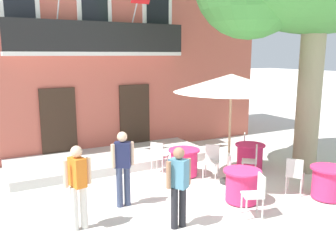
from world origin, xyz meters
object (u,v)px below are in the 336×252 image
Objects in this scene: pedestrian_near_entrance at (123,165)px; cafe_table_far_side at (242,186)px; cafe_table_near_tree at (250,156)px; cafe_chair_far_side_1 at (256,192)px; cafe_table_front at (184,162)px; cafe_chair_near_tree_0 at (248,146)px; cafe_chair_near_tree_1 at (252,159)px; cafe_chair_front_0 at (211,159)px; cafe_umbrella at (231,83)px; cafe_chair_front_1 at (159,155)px; pedestrian_mid_plaza at (78,183)px; cafe_chair_middle_0 at (295,173)px; pedestrian_by_tree at (179,183)px; cafe_chair_far_side_0 at (233,170)px; cafe_table_middle at (329,183)px.

cafe_table_far_side is at bearing -24.05° from pedestrian_near_entrance.
cafe_chair_far_side_1 is at bearing -128.97° from cafe_table_near_tree.
cafe_chair_far_side_1 is at bearing -90.36° from cafe_table_front.
cafe_chair_near_tree_0 is 1.00× the size of cafe_chair_near_tree_1.
cafe_chair_front_0 is 2.16m from cafe_umbrella.
cafe_table_far_side is at bearing 71.97° from cafe_chair_far_side_1.
cafe_chair_front_1 is 0.55× the size of pedestrian_mid_plaza.
pedestrian_mid_plaza reaches higher than cafe_table_far_side.
cafe_chair_middle_0 and cafe_chair_far_side_1 have the same top height.
cafe_table_front is 2.55m from pedestrian_near_entrance.
cafe_table_far_side is (-2.21, -2.37, -0.14)m from cafe_chair_near_tree_0.
pedestrian_mid_plaza is (-3.36, 1.20, 0.41)m from cafe_chair_far_side_1.
cafe_chair_middle_0 is (-0.36, -2.00, 0.14)m from cafe_table_near_tree.
cafe_chair_front_1 is at bearing 69.52° from pedestrian_by_tree.
cafe_chair_front_1 reaches higher than cafe_table_far_side.
cafe_chair_near_tree_0 is at bearing 46.98° from cafe_table_far_side.
cafe_chair_near_tree_0 is 2.43m from cafe_table_front.
cafe_chair_far_side_1 is at bearing -129.71° from cafe_chair_near_tree_1.
pedestrian_near_entrance is at bearing 160.94° from cafe_chair_middle_0.
pedestrian_mid_plaza reaches higher than cafe_table_near_tree.
cafe_table_front is at bearing 145.82° from cafe_chair_near_tree_1.
cafe_chair_front_1 and cafe_chair_far_side_1 have the same top height.
cafe_chair_far_side_0 is at bearing -155.91° from cafe_chair_near_tree_1.
cafe_chair_front_0 reaches higher than cafe_table_middle.
cafe_chair_near_tree_1 is 1.00× the size of cafe_chair_middle_0.
pedestrian_mid_plaza reaches higher than cafe_chair_near_tree_1.
cafe_chair_far_side_0 is at bearing -8.27° from pedestrian_near_entrance.
cafe_table_middle is 4.78m from pedestrian_near_entrance.
cafe_table_middle is 3.27m from cafe_umbrella.
cafe_umbrella is 4.48m from pedestrian_mid_plaza.
cafe_chair_near_tree_0 is at bearing 35.70° from cafe_umbrella.
cafe_table_near_tree is 0.52× the size of pedestrian_mid_plaza.
pedestrian_by_tree reaches higher than cafe_table_far_side.
cafe_chair_near_tree_0 is at bearing 41.19° from cafe_chair_far_side_0.
cafe_table_near_tree is 0.54× the size of pedestrian_by_tree.
pedestrian_by_tree is (-3.65, -2.12, 0.52)m from cafe_table_near_tree.
cafe_chair_front_1 is at bearing 104.78° from cafe_table_far_side.
cafe_chair_near_tree_0 and cafe_chair_far_side_1 have the same top height.
cafe_chair_front_0 is at bearing -44.40° from cafe_chair_front_1.
cafe_chair_near_tree_1 is at bearing 24.09° from cafe_chair_far_side_0.
cafe_chair_near_tree_1 is 1.86m from cafe_table_front.
pedestrian_near_entrance is at bearing 110.97° from pedestrian_by_tree.
cafe_chair_far_side_0 reaches higher than cafe_table_near_tree.
cafe_chair_front_0 reaches higher than cafe_table_far_side.
cafe_table_near_tree is 0.95× the size of cafe_chair_near_tree_0.
cafe_chair_near_tree_0 is 3.93m from cafe_chair_far_side_1.
cafe_chair_near_tree_1 is 2.59m from cafe_chair_front_1.
cafe_table_middle is 2.14m from cafe_chair_far_side_1.
cafe_chair_near_tree_1 is 0.56× the size of pedestrian_by_tree.
cafe_table_far_side is at bearing -7.63° from pedestrian_mid_plaza.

